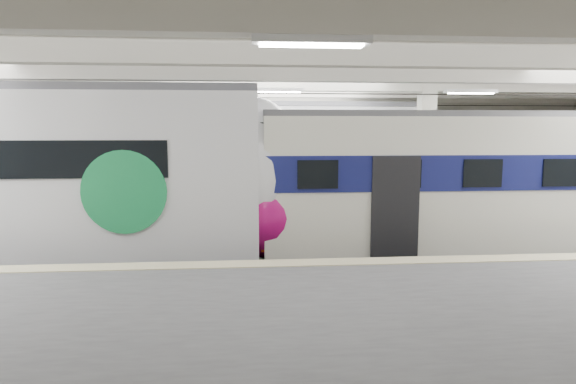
{
  "coord_description": "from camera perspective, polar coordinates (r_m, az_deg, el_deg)",
  "views": [
    {
      "loc": [
        -0.85,
        -12.6,
        3.75
      ],
      "look_at": [
        0.25,
        1.0,
        2.0
      ],
      "focal_mm": 30.0,
      "sensor_mm": 36.0,
      "label": 1
    }
  ],
  "objects": [
    {
      "name": "modern_emu",
      "position": [
        13.75,
        -27.41,
        0.76
      ],
      "size": [
        15.23,
        3.14,
        4.84
      ],
      "color": "white",
      "rests_on": "ground"
    },
    {
      "name": "older_rer",
      "position": [
        14.32,
        22.96,
        0.62
      ],
      "size": [
        12.78,
        2.82,
        4.25
      ],
      "color": "silver",
      "rests_on": "ground"
    },
    {
      "name": "far_train",
      "position": [
        18.21,
        -9.37,
        3.16
      ],
      "size": [
        15.21,
        3.7,
        4.78
      ],
      "rotation": [
        0.0,
        0.0,
        0.04
      ],
      "color": "white",
      "rests_on": "ground"
    },
    {
      "name": "station_hall",
      "position": [
        10.91,
        -0.14,
        4.65
      ],
      "size": [
        36.0,
        24.0,
        5.75
      ],
      "color": "black",
      "rests_on": "ground"
    }
  ]
}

